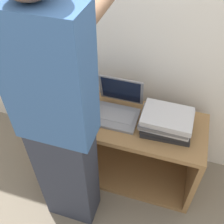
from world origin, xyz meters
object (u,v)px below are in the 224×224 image
object	(u,v)px
laptop_stack_left	(68,100)
laptop_stack_right	(166,121)
laptop_open	(117,108)
person	(59,125)

from	to	relation	value
laptop_stack_left	laptop_stack_right	distance (m)	0.69
laptop_open	laptop_stack_left	distance (m)	0.35
laptop_open	person	size ratio (longest dim) A/B	0.18
laptop_open	person	bearing A→B (deg)	-112.46
laptop_open	laptop_stack_left	bearing A→B (deg)	-172.21
laptop_stack_right	person	bearing A→B (deg)	-142.76
laptop_open	person	xyz separation A→B (m)	(-0.19, -0.46, 0.24)
laptop_stack_right	person	xyz separation A→B (m)	(-0.54, -0.41, 0.22)
laptop_stack_right	person	distance (m)	0.71
laptop_stack_left	person	bearing A→B (deg)	-69.10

